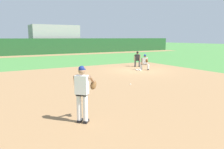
# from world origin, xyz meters

# --- Properties ---
(ground_plane) EXTENTS (160.00, 160.00, 0.00)m
(ground_plane) POSITION_xyz_m (0.00, 0.00, 0.00)
(ground_plane) COLOR #47843D
(infield_dirt_patch) EXTENTS (18.00, 18.00, 0.01)m
(infield_dirt_patch) POSITION_xyz_m (-4.27, -4.16, 0.00)
(infield_dirt_patch) COLOR #9E754C
(infield_dirt_patch) RESTS_ON ground
(warning_track_strip) EXTENTS (48.00, 3.20, 0.01)m
(warning_track_strip) POSITION_xyz_m (0.00, 20.00, 0.00)
(warning_track_strip) COLOR #9E754C
(warning_track_strip) RESTS_ON ground
(first_base_bag) EXTENTS (0.38, 0.38, 0.09)m
(first_base_bag) POSITION_xyz_m (0.00, 0.00, 0.04)
(first_base_bag) COLOR white
(first_base_bag) RESTS_ON ground
(baseball) EXTENTS (0.07, 0.07, 0.07)m
(baseball) POSITION_xyz_m (-3.88, -4.37, 0.04)
(baseball) COLOR white
(baseball) RESTS_ON ground
(pitcher) EXTENTS (0.85, 0.56, 1.86)m
(pitcher) POSITION_xyz_m (-8.49, -8.30, 1.06)
(pitcher) COLOR black
(pitcher) RESTS_ON ground
(first_baseman) EXTENTS (0.75, 1.08, 1.34)m
(first_baseman) POSITION_xyz_m (0.59, -0.13, 0.73)
(first_baseman) COLOR black
(first_baseman) RESTS_ON ground
(umpire) EXTENTS (0.67, 0.67, 1.46)m
(umpire) POSITION_xyz_m (1.36, 1.98, 0.79)
(umpire) COLOR black
(umpire) RESTS_ON ground
(outfield_wall) EXTENTS (48.00, 0.50, 2.60)m
(outfield_wall) POSITION_xyz_m (0.00, 22.00, 1.30)
(outfield_wall) COLOR #1E4C23
(outfield_wall) RESTS_ON ground
(stadium_seating_block) EXTENTS (8.19, 4.20, 4.90)m
(stadium_seating_block) POSITION_xyz_m (-0.00, 24.90, 2.48)
(stadium_seating_block) COLOR gray
(stadium_seating_block) RESTS_ON ground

